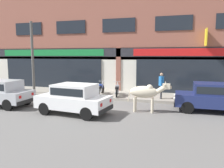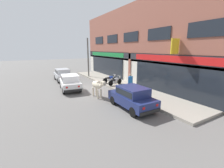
# 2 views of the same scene
# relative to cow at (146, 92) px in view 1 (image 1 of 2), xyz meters

# --- Properties ---
(ground_plane) EXTENTS (90.00, 90.00, 0.00)m
(ground_plane) POSITION_rel_cow_xyz_m (-2.81, -0.00, -1.01)
(ground_plane) COLOR #605E5B
(sidewalk) EXTENTS (19.00, 3.04, 0.17)m
(sidewalk) POSITION_rel_cow_xyz_m (-2.81, 3.72, -0.92)
(sidewalk) COLOR gray
(sidewalk) RESTS_ON ground
(shop_building) EXTENTS (23.00, 1.40, 8.39)m
(shop_building) POSITION_rel_cow_xyz_m (-2.80, 5.50, 2.97)
(shop_building) COLOR #8E5142
(shop_building) RESTS_ON ground
(cow) EXTENTS (2.15, 0.56, 1.61)m
(cow) POSITION_rel_cow_xyz_m (0.00, 0.00, 0.00)
(cow) COLOR beige
(cow) RESTS_ON ground
(car_0) EXTENTS (3.64, 1.68, 1.46)m
(car_0) POSITION_rel_cow_xyz_m (-7.94, -1.00, -0.19)
(car_0) COLOR black
(car_0) RESTS_ON ground
(car_1) EXTENTS (3.63, 1.64, 1.46)m
(car_1) POSITION_rel_cow_xyz_m (3.20, 1.00, -0.19)
(car_1) COLOR black
(car_1) RESTS_ON ground
(car_2) EXTENTS (3.74, 1.99, 1.46)m
(car_2) POSITION_rel_cow_xyz_m (-3.29, -1.33, -0.19)
(car_2) COLOR black
(car_2) RESTS_ON ground
(motorcycle_0) EXTENTS (0.52, 1.81, 0.88)m
(motorcycle_0) POSITION_rel_cow_xyz_m (-3.51, 3.09, -0.45)
(motorcycle_0) COLOR black
(motorcycle_0) RESTS_ON sidewalk
(motorcycle_1) EXTENTS (0.64, 1.79, 0.88)m
(motorcycle_1) POSITION_rel_cow_xyz_m (-2.32, 3.07, -0.45)
(motorcycle_1) COLOR black
(motorcycle_1) RESTS_ON sidewalk
(pedestrian) EXTENTS (0.32, 0.50, 1.60)m
(pedestrian) POSITION_rel_cow_xyz_m (0.55, 2.83, 0.15)
(pedestrian) COLOR #2D2D33
(pedestrian) RESTS_ON sidewalk
(utility_pole) EXTENTS (0.18, 0.18, 5.00)m
(utility_pole) POSITION_rel_cow_xyz_m (-8.35, 2.50, 1.67)
(utility_pole) COLOR #595651
(utility_pole) RESTS_ON sidewalk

